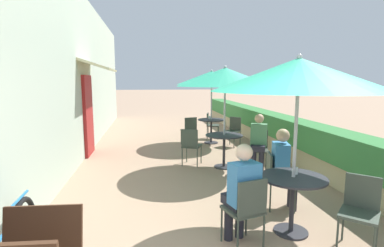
{
  "coord_description": "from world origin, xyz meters",
  "views": [
    {
      "loc": [
        -0.86,
        -1.65,
        1.98
      ],
      "look_at": [
        0.15,
        4.96,
        1.0
      ],
      "focal_mm": 28.0,
      "sensor_mm": 36.0,
      "label": 1
    }
  ],
  "objects": [
    {
      "name": "coffee_cup_far",
      "position": [
        1.09,
        7.55,
        0.8
      ],
      "size": [
        0.07,
        0.07,
        0.09
      ],
      "color": "white",
      "rests_on": "patio_table_far"
    },
    {
      "name": "cafe_chair_near_back",
      "position": [
        0.26,
        1.51,
        0.52
      ],
      "size": [
        0.49,
        0.49,
        0.87
      ],
      "rotation": [
        0.0,
        0.0,
        12.84
      ],
      "color": "#384238",
      "rests_on": "ground_plane"
    },
    {
      "name": "patio_umbrella_mid",
      "position": [
        0.86,
        4.78,
        2.04
      ],
      "size": [
        2.15,
        2.15,
        2.29
      ],
      "color": "#B7B7BC",
      "rests_on": "ground_plane"
    },
    {
      "name": "cafe_chair_mid_left",
      "position": [
        1.58,
        4.54,
        0.52
      ],
      "size": [
        0.53,
        0.53,
        0.87
      ],
      "rotation": [
        0.0,
        0.0,
        9.0
      ],
      "color": "#384238",
      "rests_on": "ground_plane"
    },
    {
      "name": "seated_patron_near_right",
      "position": [
        1.2,
        2.51,
        0.69
      ],
      "size": [
        0.47,
        0.41,
        1.25
      ],
      "rotation": [
        0.0,
        0.0,
        10.74
      ],
      "color": "#23232D",
      "rests_on": "ground_plane"
    },
    {
      "name": "cafe_facade_wall",
      "position": [
        -2.54,
        7.11,
        2.09
      ],
      "size": [
        0.98,
        14.49,
        4.2
      ],
      "color": "#B2C1AD",
      "rests_on": "ground_plane"
    },
    {
      "name": "planter_hedge",
      "position": [
        2.75,
        7.15,
        0.54
      ],
      "size": [
        0.6,
        13.49,
        1.01
      ],
      "color": "tan",
      "rests_on": "ground_plane"
    },
    {
      "name": "patio_table_near",
      "position": [
        0.98,
        1.78,
        0.57
      ],
      "size": [
        0.84,
        0.84,
        0.75
      ],
      "color": "#28282D",
      "rests_on": "ground_plane"
    },
    {
      "name": "patio_umbrella_far",
      "position": [
        1.13,
        7.42,
        2.04
      ],
      "size": [
        2.15,
        2.15,
        2.29
      ],
      "color": "#B7B7BC",
      "rests_on": "ground_plane"
    },
    {
      "name": "cafe_chair_near_right",
      "position": [
        1.09,
        2.54,
        0.52
      ],
      "size": [
        0.49,
        0.49,
        0.87
      ],
      "rotation": [
        0.0,
        0.0,
        10.74
      ],
      "color": "#384238",
      "rests_on": "ground_plane"
    },
    {
      "name": "cafe_chair_far_back",
      "position": [
        1.71,
        6.92,
        0.52
      ],
      "size": [
        0.57,
        0.57,
        0.87
      ],
      "rotation": [
        0.0,
        0.0,
        8.6
      ],
      "color": "#384238",
      "rests_on": "ground_plane"
    },
    {
      "name": "cafe_chair_far_right",
      "position": [
        0.41,
        7.18,
        0.52
      ],
      "size": [
        0.48,
        0.48,
        0.87
      ],
      "rotation": [
        0.0,
        0.0,
        6.51
      ],
      "color": "#384238",
      "rests_on": "ground_plane"
    },
    {
      "name": "coffee_cup_near",
      "position": [
        1.05,
        1.89,
        0.8
      ],
      "size": [
        0.07,
        0.07,
        0.09
      ],
      "color": "white",
      "rests_on": "patio_table_near"
    },
    {
      "name": "patio_table_far",
      "position": [
        1.13,
        7.42,
        0.57
      ],
      "size": [
        0.84,
        0.84,
        0.75
      ],
      "color": "#28282D",
      "rests_on": "ground_plane"
    },
    {
      "name": "seated_patron_near_back",
      "position": [
        0.23,
        1.61,
        0.69
      ],
      "size": [
        0.42,
        0.47,
        1.25
      ],
      "rotation": [
        0.0,
        0.0,
        12.84
      ],
      "color": "#23232D",
      "rests_on": "ground_plane"
    },
    {
      "name": "seated_patron_mid_left",
      "position": [
        1.53,
        4.44,
        0.69
      ],
      "size": [
        0.46,
        0.5,
        1.25
      ],
      "rotation": [
        0.0,
        0.0,
        9.0
      ],
      "color": "#23232D",
      "rests_on": "ground_plane"
    },
    {
      "name": "cafe_chair_near_left",
      "position": [
        1.57,
        1.31,
        0.52
      ],
      "size": [
        0.57,
        0.57,
        0.87
      ],
      "rotation": [
        0.0,
        0.0,
        8.65
      ],
      "color": "#384238",
      "rests_on": "ground_plane"
    },
    {
      "name": "patio_umbrella_near",
      "position": [
        0.98,
        1.78,
        2.04
      ],
      "size": [
        2.15,
        2.15,
        2.29
      ],
      "color": "#B7B7BC",
      "rests_on": "ground_plane"
    },
    {
      "name": "patio_table_mid",
      "position": [
        0.86,
        4.78,
        0.57
      ],
      "size": [
        0.84,
        0.84,
        0.75
      ],
      "color": "#28282D",
      "rests_on": "ground_plane"
    },
    {
      "name": "cafe_chair_mid_right",
      "position": [
        0.13,
        5.03,
        0.52
      ],
      "size": [
        0.53,
        0.53,
        0.87
      ],
      "rotation": [
        0.0,
        0.0,
        12.14
      ],
      "color": "#384238",
      "rests_on": "ground_plane"
    },
    {
      "name": "cafe_chair_far_left",
      "position": [
        1.28,
        8.17,
        0.52
      ],
      "size": [
        0.5,
        0.5,
        0.87
      ],
      "rotation": [
        0.0,
        0.0,
        4.41
      ],
      "color": "#384238",
      "rests_on": "ground_plane"
    }
  ]
}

